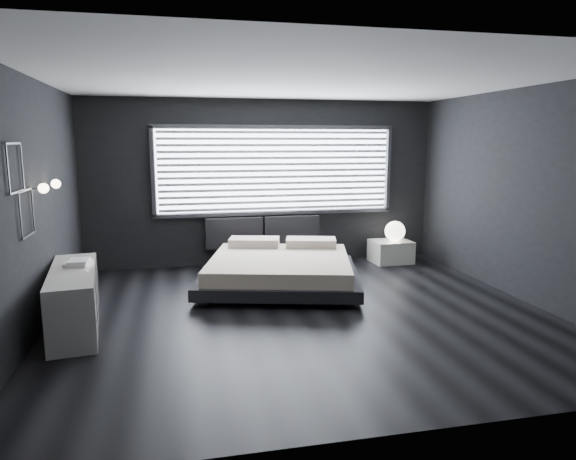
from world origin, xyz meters
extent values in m
plane|color=black|center=(0.00, 0.00, 0.00)|extent=(6.00, 6.00, 0.00)
plane|color=white|center=(0.00, 0.00, 2.80)|extent=(6.00, 6.00, 0.00)
cube|color=black|center=(0.00, 2.75, 1.40)|extent=(6.00, 0.04, 2.80)
cube|color=black|center=(0.00, -2.75, 1.40)|extent=(6.00, 0.04, 2.80)
cube|color=black|center=(-3.00, 0.00, 1.40)|extent=(0.04, 5.50, 2.80)
cube|color=black|center=(3.00, 0.00, 1.40)|extent=(0.04, 5.50, 2.80)
cube|color=white|center=(0.20, 2.73, 1.61)|extent=(4.00, 0.02, 1.38)
cube|color=#47474C|center=(-1.84, 2.70, 1.61)|extent=(0.06, 0.08, 1.48)
cube|color=#47474C|center=(2.24, 2.70, 1.61)|extent=(0.06, 0.08, 1.48)
cube|color=#47474C|center=(0.20, 2.70, 2.34)|extent=(4.14, 0.08, 0.06)
cube|color=#47474C|center=(0.20, 2.70, 0.88)|extent=(4.14, 0.08, 0.06)
cube|color=silver|center=(0.20, 2.67, 1.61)|extent=(3.94, 0.03, 1.32)
cube|color=black|center=(-0.54, 2.64, 0.57)|extent=(0.96, 0.16, 0.52)
cube|color=black|center=(0.46, 2.64, 0.57)|extent=(0.96, 0.16, 0.52)
cylinder|color=silver|center=(-2.95, 0.05, 1.60)|extent=(0.10, 0.02, 0.02)
sphere|color=#FFE5B7|center=(-2.88, 0.05, 1.60)|extent=(0.11, 0.11, 0.11)
cylinder|color=silver|center=(-2.95, 0.65, 1.60)|extent=(0.10, 0.02, 0.02)
sphere|color=#FFE5B7|center=(-2.88, 0.65, 1.60)|extent=(0.11, 0.11, 0.11)
cube|color=#47474C|center=(-2.98, -0.55, 2.08)|extent=(0.01, 0.46, 0.02)
cube|color=#47474C|center=(-2.98, -0.55, 1.62)|extent=(0.01, 0.46, 0.02)
cube|color=#47474C|center=(-2.98, -0.32, 1.85)|extent=(0.01, 0.02, 0.46)
cube|color=#47474C|center=(-2.98, -0.78, 1.85)|extent=(0.01, 0.02, 0.46)
cube|color=#47474C|center=(-2.98, -0.30, 1.61)|extent=(0.01, 0.46, 0.02)
cube|color=#47474C|center=(-2.98, -0.30, 1.15)|extent=(0.01, 0.46, 0.02)
cube|color=#47474C|center=(-2.98, -0.07, 1.38)|extent=(0.01, 0.02, 0.46)
cube|color=#47474C|center=(-2.98, -0.53, 1.38)|extent=(0.01, 0.02, 0.46)
cube|color=black|center=(-1.19, 0.61, 0.04)|extent=(0.15, 0.15, 0.08)
cube|color=black|center=(0.67, 0.13, 0.04)|extent=(0.15, 0.15, 0.08)
cube|color=black|center=(-0.75, 2.27, 0.04)|extent=(0.15, 0.15, 0.08)
cube|color=black|center=(1.10, 1.79, 0.04)|extent=(0.15, 0.15, 0.08)
cube|color=black|center=(-0.04, 1.20, 0.16)|extent=(2.68, 2.61, 0.16)
cube|color=beige|center=(-0.04, 1.20, 0.34)|extent=(2.41, 2.41, 0.20)
cube|color=#BCAD9E|center=(-0.28, 2.08, 0.51)|extent=(0.87, 0.61, 0.13)
cube|color=#BCAD9E|center=(0.59, 1.85, 0.51)|extent=(0.87, 0.61, 0.13)
cube|color=silver|center=(2.17, 2.29, 0.19)|extent=(0.69, 0.59, 0.39)
sphere|color=white|center=(2.21, 2.25, 0.56)|extent=(0.35, 0.35, 0.35)
cube|color=silver|center=(-2.65, 0.04, 0.34)|extent=(0.69, 1.76, 0.69)
cube|color=#47474C|center=(-2.41, 0.07, 0.34)|extent=(0.22, 1.68, 0.67)
cube|color=white|center=(-2.62, 0.26, 0.71)|extent=(0.29, 0.36, 0.04)
cube|color=white|center=(-2.61, 0.24, 0.74)|extent=(0.22, 0.29, 0.03)
camera|label=1|loc=(-1.49, -5.92, 2.10)|focal=32.00mm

